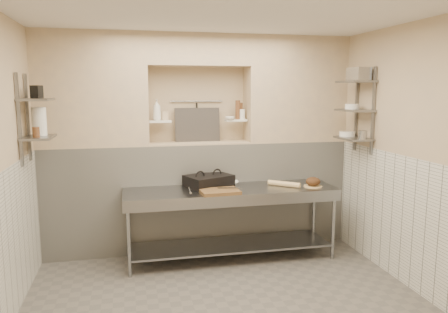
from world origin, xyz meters
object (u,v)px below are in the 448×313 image
object	(u,v)px
rolling_pin	(284,184)
bread_loaf	(313,181)
mixing_bowl	(230,183)
prep_table	(231,209)
bottle_soap	(157,110)
jug_left	(39,121)
panini_press	(209,181)
bowl_alcove	(230,118)
cutting_board	(220,192)

from	to	relation	value
rolling_pin	bread_loaf	distance (m)	0.36
mixing_bowl	bread_loaf	world-z (taller)	bread_loaf
prep_table	bottle_soap	world-z (taller)	bottle_soap
jug_left	panini_press	bearing A→B (deg)	7.05
prep_table	bowl_alcove	world-z (taller)	bowl_alcove
panini_press	bowl_alcove	world-z (taller)	bowl_alcove
mixing_bowl	rolling_pin	size ratio (longest dim) A/B	0.49
rolling_pin	bowl_alcove	world-z (taller)	bowl_alcove
rolling_pin	bowl_alcove	bearing A→B (deg)	138.98
bowl_alcove	jug_left	distance (m)	2.31
prep_table	bowl_alcove	distance (m)	1.21
prep_table	bowl_alcove	xyz separation A→B (m)	(0.10, 0.51, 1.09)
mixing_bowl	jug_left	bearing A→B (deg)	-173.02
bottle_soap	bowl_alcove	size ratio (longest dim) A/B	2.13
prep_table	bread_loaf	distance (m)	1.09
rolling_pin	bottle_soap	distance (m)	1.87
cutting_board	mixing_bowl	world-z (taller)	mixing_bowl
cutting_board	jug_left	size ratio (longest dim) A/B	1.48
bread_loaf	bottle_soap	distance (m)	2.17
bottle_soap	bowl_alcove	bearing A→B (deg)	-3.33
bottle_soap	mixing_bowl	bearing A→B (deg)	-21.31
prep_table	panini_press	xyz separation A→B (m)	(-0.24, 0.18, 0.33)
cutting_board	bottle_soap	world-z (taller)	bottle_soap
bottle_soap	jug_left	world-z (taller)	bottle_soap
prep_table	cutting_board	size ratio (longest dim) A/B	5.78
prep_table	panini_press	size ratio (longest dim) A/B	3.99
cutting_board	mixing_bowl	size ratio (longest dim) A/B	2.18
bread_loaf	jug_left	xyz separation A→B (m)	(-3.17, 0.05, 0.80)
jug_left	bottle_soap	bearing A→B (deg)	25.21
prep_table	bottle_soap	xyz separation A→B (m)	(-0.84, 0.56, 1.21)
panini_press	bottle_soap	world-z (taller)	bottle_soap
bread_loaf	bottle_soap	bearing A→B (deg)	160.49
rolling_pin	panini_press	bearing A→B (deg)	168.75
rolling_pin	bowl_alcove	size ratio (longest dim) A/B	3.31
prep_table	mixing_bowl	bearing A→B (deg)	78.69
panini_press	bread_loaf	bearing A→B (deg)	-35.87
mixing_bowl	rolling_pin	xyz separation A→B (m)	(0.64, -0.22, 0.01)
panini_press	mixing_bowl	xyz separation A→B (m)	(0.29, 0.03, -0.05)
cutting_board	bowl_alcove	world-z (taller)	bowl_alcove
prep_table	rolling_pin	size ratio (longest dim) A/B	6.19
bread_loaf	jug_left	distance (m)	3.27
panini_press	bread_loaf	world-z (taller)	panini_press
panini_press	jug_left	size ratio (longest dim) A/B	2.15
bread_loaf	rolling_pin	bearing A→B (deg)	163.78
bottle_soap	jug_left	size ratio (longest dim) A/B	0.89
bowl_alcove	jug_left	size ratio (longest dim) A/B	0.42
bread_loaf	bottle_soap	xyz separation A→B (m)	(-1.87, 0.66, 0.88)
prep_table	panini_press	world-z (taller)	panini_press
rolling_pin	jug_left	distance (m)	2.95
panini_press	bowl_alcove	bearing A→B (deg)	19.89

